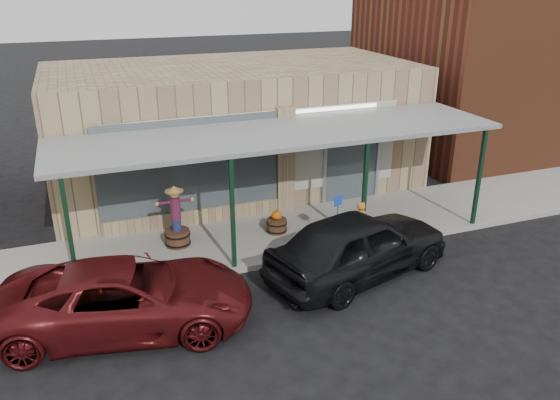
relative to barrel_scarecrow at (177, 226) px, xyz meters
name	(u,v)px	position (x,y,z in m)	size (l,w,h in m)	color
ground	(336,301)	(2.90, -3.82, -0.73)	(120.00, 120.00, 0.00)	black
sidewalk	(281,234)	(2.90, -0.22, -0.65)	(40.00, 3.20, 0.15)	gray
storefront	(234,127)	(2.90, 4.35, 1.36)	(12.00, 6.25, 4.20)	tan
awning	(281,135)	(2.90, -0.26, 2.28)	(12.00, 3.00, 3.04)	gray
block_buildings_near	(278,70)	(4.91, 5.38, 3.04)	(61.00, 8.00, 8.00)	brown
barrel_scarecrow	(177,226)	(0.00, 0.00, 0.00)	(1.03, 0.81, 1.72)	#543621
barrel_pumpkin	(277,224)	(2.79, -0.16, -0.34)	(0.65, 0.65, 0.68)	#543621
handicap_sign	(338,213)	(4.07, -1.42, 0.32)	(0.28, 0.12, 1.40)	gray
parked_sedan	(359,245)	(3.93, -2.90, 0.11)	(5.26, 3.24, 1.67)	black
car_maroon	(126,297)	(-1.64, -3.11, 0.00)	(2.41, 5.22, 1.45)	#561113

